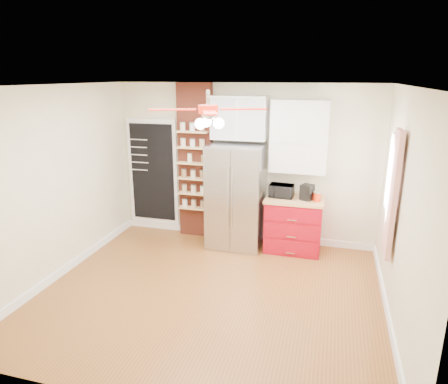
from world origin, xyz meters
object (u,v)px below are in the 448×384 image
(coffee_maker, at_px, (307,192))
(pantry_jar_oats, at_px, (190,158))
(toaster_oven, at_px, (281,191))
(canister_left, at_px, (317,197))
(red_cabinet, at_px, (293,224))
(ceiling_fan, at_px, (208,110))
(fridge, at_px, (236,196))

(coffee_maker, relative_size, pantry_jar_oats, 1.75)
(toaster_oven, height_order, canister_left, toaster_oven)
(red_cabinet, relative_size, ceiling_fan, 0.67)
(coffee_maker, bearing_deg, canister_left, 5.04)
(red_cabinet, height_order, ceiling_fan, ceiling_fan)
(red_cabinet, xyz_separation_m, canister_left, (0.35, -0.07, 0.52))
(fridge, height_order, canister_left, fridge)
(fridge, xyz_separation_m, toaster_oven, (0.75, 0.07, 0.13))
(ceiling_fan, height_order, coffee_maker, ceiling_fan)
(toaster_oven, bearing_deg, fridge, -170.79)
(red_cabinet, relative_size, canister_left, 6.79)
(fridge, bearing_deg, toaster_oven, 5.58)
(canister_left, bearing_deg, pantry_jar_oats, 174.90)
(red_cabinet, distance_m, ceiling_fan, 2.75)
(fridge, bearing_deg, coffee_maker, 1.67)
(ceiling_fan, relative_size, coffee_maker, 5.65)
(toaster_oven, distance_m, pantry_jar_oats, 1.67)
(coffee_maker, xyz_separation_m, pantry_jar_oats, (-2.02, 0.15, 0.42))
(red_cabinet, bearing_deg, fridge, -177.05)
(fridge, bearing_deg, ceiling_fan, -88.24)
(coffee_maker, height_order, pantry_jar_oats, pantry_jar_oats)
(red_cabinet, height_order, coffee_maker, coffee_maker)
(red_cabinet, height_order, toaster_oven, toaster_oven)
(coffee_maker, xyz_separation_m, canister_left, (0.16, -0.05, -0.05))
(toaster_oven, xyz_separation_m, canister_left, (0.58, -0.09, -0.04))
(fridge, distance_m, canister_left, 1.32)
(ceiling_fan, bearing_deg, coffee_maker, 56.37)
(red_cabinet, distance_m, pantry_jar_oats, 2.09)
(pantry_jar_oats, bearing_deg, coffee_maker, -4.10)
(ceiling_fan, distance_m, pantry_jar_oats, 2.25)
(toaster_oven, bearing_deg, ceiling_fan, -108.58)
(coffee_maker, bearing_deg, toaster_oven, -163.40)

